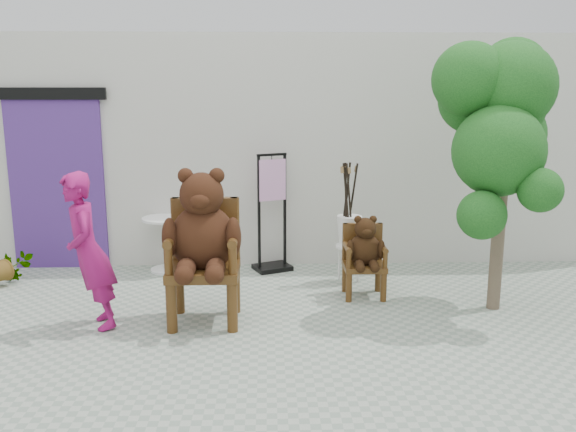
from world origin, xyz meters
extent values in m
plane|color=#949D8C|center=(0.00, 0.00, 0.00)|extent=(60.00, 60.00, 0.00)
cube|color=beige|center=(0.00, 3.10, 1.50)|extent=(9.00, 1.00, 3.00)
cube|color=#4D297C|center=(-3.00, 2.58, 1.10)|extent=(1.20, 0.08, 2.20)
cube|color=black|center=(-3.00, 2.54, 2.25)|extent=(1.40, 0.06, 0.15)
cylinder|color=#3F250D|center=(-1.22, 0.31, 0.25)|extent=(0.11, 0.11, 0.49)
cylinder|color=#3F250D|center=(-1.22, 0.84, 0.25)|extent=(0.11, 0.11, 0.49)
cylinder|color=#3F250D|center=(-0.64, 0.31, 0.25)|extent=(0.11, 0.11, 0.49)
cylinder|color=#3F250D|center=(-0.64, 0.84, 0.25)|extent=(0.11, 0.11, 0.49)
cube|color=#3F250D|center=(-0.93, 0.58, 0.54)|extent=(0.70, 0.64, 0.09)
cube|color=#3F250D|center=(-0.93, 0.85, 0.91)|extent=(0.67, 0.09, 0.64)
cylinder|color=#3F250D|center=(-1.24, 0.85, 0.91)|extent=(0.09, 0.09, 0.64)
cylinder|color=#3F250D|center=(-1.24, 0.31, 0.73)|extent=(0.08, 0.08, 0.29)
cylinder|color=#3F250D|center=(-1.24, 0.58, 0.88)|extent=(0.09, 0.61, 0.09)
cylinder|color=#3F250D|center=(-0.63, 0.85, 0.91)|extent=(0.09, 0.09, 0.64)
cylinder|color=#3F250D|center=(-0.63, 0.31, 0.73)|extent=(0.08, 0.08, 0.29)
cylinder|color=#3F250D|center=(-0.63, 0.58, 0.88)|extent=(0.09, 0.61, 0.09)
ellipsoid|color=black|center=(-0.93, 0.61, 0.86)|extent=(0.65, 0.55, 0.68)
sphere|color=black|center=(-0.93, 0.58, 1.31)|extent=(0.43, 0.43, 0.43)
ellipsoid|color=black|center=(-0.93, 0.41, 1.28)|extent=(0.19, 0.16, 0.16)
sphere|color=black|center=(-1.08, 0.59, 1.49)|extent=(0.15, 0.15, 0.15)
sphere|color=black|center=(-0.78, 0.59, 1.49)|extent=(0.15, 0.15, 0.15)
ellipsoid|color=black|center=(-1.24, 0.47, 0.91)|extent=(0.15, 0.22, 0.39)
ellipsoid|color=black|center=(-1.07, 0.32, 0.64)|extent=(0.19, 0.38, 0.19)
sphere|color=black|center=(-1.07, 0.17, 0.62)|extent=(0.18, 0.18, 0.18)
ellipsoid|color=black|center=(-0.62, 0.47, 0.91)|extent=(0.15, 0.22, 0.39)
ellipsoid|color=black|center=(-0.79, 0.32, 0.64)|extent=(0.19, 0.38, 0.19)
sphere|color=black|center=(-0.79, 0.17, 0.62)|extent=(0.18, 0.18, 0.18)
cylinder|color=#3F250D|center=(0.60, 1.11, 0.16)|extent=(0.07, 0.07, 0.32)
cylinder|color=#3F250D|center=(0.60, 1.46, 0.16)|extent=(0.07, 0.07, 0.32)
cylinder|color=#3F250D|center=(0.98, 1.11, 0.16)|extent=(0.07, 0.07, 0.32)
cylinder|color=#3F250D|center=(0.98, 1.46, 0.16)|extent=(0.07, 0.07, 0.32)
cube|color=#3F250D|center=(0.79, 1.29, 0.35)|extent=(0.46, 0.42, 0.06)
cube|color=#3F250D|center=(0.79, 1.47, 0.60)|extent=(0.44, 0.06, 0.42)
cylinder|color=#3F250D|center=(0.59, 1.47, 0.60)|extent=(0.06, 0.06, 0.42)
cylinder|color=#3F250D|center=(0.59, 1.11, 0.48)|extent=(0.05, 0.05, 0.19)
cylinder|color=#3F250D|center=(0.59, 1.29, 0.58)|extent=(0.06, 0.40, 0.06)
cylinder|color=#3F250D|center=(0.99, 1.47, 0.60)|extent=(0.06, 0.06, 0.42)
cylinder|color=#3F250D|center=(0.99, 1.11, 0.48)|extent=(0.05, 0.05, 0.19)
cylinder|color=#3F250D|center=(0.99, 1.29, 0.58)|extent=(0.06, 0.40, 0.06)
ellipsoid|color=black|center=(0.79, 1.30, 0.54)|extent=(0.36, 0.31, 0.38)
sphere|color=black|center=(0.79, 1.28, 0.79)|extent=(0.24, 0.24, 0.24)
ellipsoid|color=black|center=(0.79, 1.18, 0.77)|extent=(0.11, 0.09, 0.09)
sphere|color=black|center=(0.71, 1.28, 0.90)|extent=(0.08, 0.08, 0.08)
sphere|color=black|center=(0.88, 1.28, 0.90)|extent=(0.08, 0.08, 0.08)
ellipsoid|color=black|center=(0.62, 1.22, 0.57)|extent=(0.08, 0.12, 0.22)
ellipsoid|color=black|center=(0.71, 1.13, 0.42)|extent=(0.11, 0.21, 0.11)
sphere|color=black|center=(0.71, 1.05, 0.40)|extent=(0.10, 0.10, 0.10)
ellipsoid|color=black|center=(0.96, 1.22, 0.57)|extent=(0.08, 0.12, 0.22)
ellipsoid|color=black|center=(0.87, 1.13, 0.42)|extent=(0.11, 0.21, 0.11)
sphere|color=black|center=(0.87, 1.05, 0.40)|extent=(0.10, 0.10, 0.10)
imported|color=#95125B|center=(-2.02, 0.46, 0.77)|extent=(0.55, 0.66, 1.55)
cylinder|color=white|center=(-1.59, 2.35, 0.69)|extent=(0.60, 0.60, 0.03)
cylinder|color=white|center=(-1.59, 2.35, 0.35)|extent=(0.06, 0.06, 0.68)
cylinder|color=white|center=(-1.59, 2.35, 0.01)|extent=(0.44, 0.44, 0.03)
cube|color=black|center=(-0.40, 2.28, 0.75)|extent=(0.04, 0.04, 1.50)
cube|color=black|center=(-0.07, 2.42, 0.75)|extent=(0.04, 0.04, 1.50)
cube|color=black|center=(-0.24, 2.35, 1.50)|extent=(0.38, 0.19, 0.03)
cube|color=black|center=(-0.24, 2.35, 0.03)|extent=(0.55, 0.50, 0.06)
cube|color=#E29CD6|center=(-0.23, 2.34, 1.18)|extent=(0.35, 0.18, 0.52)
cylinder|color=black|center=(-0.24, 2.35, 1.47)|extent=(0.01, 0.01, 0.08)
cylinder|color=white|center=(0.69, 1.84, 0.44)|extent=(0.32, 0.32, 0.03)
cylinder|color=white|center=(0.77, 1.93, 0.22)|extent=(0.03, 0.03, 0.44)
cylinder|color=white|center=(0.60, 1.93, 0.22)|extent=(0.03, 0.03, 0.44)
cylinder|color=white|center=(0.60, 1.76, 0.22)|extent=(0.03, 0.03, 0.44)
cylinder|color=white|center=(0.77, 1.76, 0.22)|extent=(0.03, 0.03, 0.44)
cylinder|color=black|center=(0.66, 1.88, 1.05)|extent=(0.09, 0.08, 0.80)
cylinder|color=brown|center=(0.64, 1.91, 1.38)|extent=(0.04, 0.04, 0.07)
cylinder|color=black|center=(0.64, 1.82, 1.05)|extent=(0.09, 0.18, 0.79)
cylinder|color=brown|center=(0.59, 1.80, 1.38)|extent=(0.04, 0.05, 0.08)
cylinder|color=black|center=(0.64, 1.84, 1.05)|extent=(0.03, 0.16, 0.79)
cylinder|color=brown|center=(0.59, 1.84, 1.38)|extent=(0.04, 0.05, 0.08)
cylinder|color=black|center=(0.73, 1.88, 1.05)|extent=(0.11, 0.12, 0.80)
cylinder|color=brown|center=(0.76, 1.91, 1.38)|extent=(0.04, 0.04, 0.08)
cylinder|color=black|center=(0.67, 1.80, 1.05)|extent=(0.10, 0.05, 0.80)
cylinder|color=brown|center=(0.67, 1.77, 1.38)|extent=(0.04, 0.04, 0.07)
cylinder|color=black|center=(0.65, 1.87, 1.05)|extent=(0.12, 0.14, 0.79)
cylinder|color=brown|center=(0.61, 1.91, 1.38)|extent=(0.04, 0.05, 0.08)
cylinder|color=#4B3C2D|center=(2.13, 0.87, 1.20)|extent=(0.14, 0.14, 2.40)
sphere|color=#103C13|center=(1.87, 1.16, 2.21)|extent=(0.73, 0.73, 0.73)
sphere|color=#103C13|center=(1.74, 0.93, 2.41)|extent=(0.75, 0.75, 0.75)
sphere|color=#103C13|center=(2.18, 0.95, 2.33)|extent=(0.90, 0.90, 0.90)
sphere|color=#103C13|center=(2.19, 0.99, 2.15)|extent=(0.76, 0.76, 0.76)
sphere|color=#103C13|center=(2.30, 1.22, 2.48)|extent=(0.73, 0.73, 0.73)
sphere|color=#103C13|center=(2.00, 0.68, 1.71)|extent=(0.91, 0.91, 0.91)
sphere|color=#103C13|center=(2.33, 1.23, 1.84)|extent=(0.74, 0.74, 0.74)
sphere|color=#103C13|center=(1.78, 0.44, 1.11)|extent=(0.48, 0.48, 0.48)
sphere|color=#103C13|center=(2.30, 0.35, 1.37)|extent=(0.43, 0.43, 0.43)
imported|color=#103C13|center=(-3.40, 1.86, 0.23)|extent=(0.52, 0.49, 0.46)
camera|label=1|loc=(-0.28, -5.27, 2.33)|focal=38.00mm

